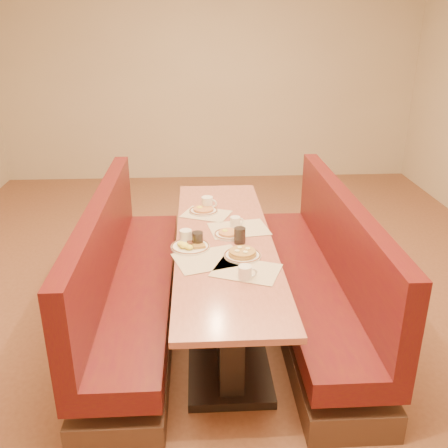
{
  "coord_description": "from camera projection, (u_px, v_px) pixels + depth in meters",
  "views": [
    {
      "loc": [
        -0.19,
        -3.33,
        2.24
      ],
      "look_at": [
        0.0,
        0.04,
        0.85
      ],
      "focal_mm": 40.0,
      "sensor_mm": 36.0,
      "label": 1
    }
  ],
  "objects": [
    {
      "name": "placemat_far_left",
      "position": [
        206.0,
        214.0,
        4.1
      ],
      "size": [
        0.45,
        0.4,
        0.0
      ],
      "primitive_type": "cube",
      "rotation": [
        0.0,
        0.0,
        -0.4
      ],
      "color": "beige",
      "rests_on": "diner_table"
    },
    {
      "name": "diner_table",
      "position": [
        224.0,
        284.0,
        3.79
      ],
      "size": [
        0.7,
        2.5,
        0.75
      ],
      "color": "black",
      "rests_on": "ground"
    },
    {
      "name": "eggs_plate",
      "position": [
        190.0,
        246.0,
        3.49
      ],
      "size": [
        0.27,
        0.27,
        0.06
      ],
      "rotation": [
        0.0,
        0.0,
        0.2
      ],
      "color": "white",
      "rests_on": "diner_table"
    },
    {
      "name": "coffee_mug_d",
      "position": [
        208.0,
        203.0,
        4.21
      ],
      "size": [
        0.13,
        0.1,
        0.1
      ],
      "rotation": [
        0.0,
        0.0,
        -0.39
      ],
      "color": "white",
      "rests_on": "diner_table"
    },
    {
      "name": "placemat_far_right",
      "position": [
        239.0,
        229.0,
        3.81
      ],
      "size": [
        0.48,
        0.39,
        0.0
      ],
      "primitive_type": "cube",
      "rotation": [
        0.0,
        0.0,
        0.16
      ],
      "color": "beige",
      "rests_on": "diner_table"
    },
    {
      "name": "extra_plate_mid",
      "position": [
        229.0,
        234.0,
        3.69
      ],
      "size": [
        0.22,
        0.22,
        0.04
      ],
      "rotation": [
        0.0,
        0.0,
        0.25
      ],
      "color": "white",
      "rests_on": "diner_table"
    },
    {
      "name": "room_envelope",
      "position": [
        224.0,
        71.0,
        3.2
      ],
      "size": [
        6.04,
        8.04,
        2.82
      ],
      "color": "beige",
      "rests_on": "ground"
    },
    {
      "name": "placemat_near_right",
      "position": [
        246.0,
        270.0,
        3.18
      ],
      "size": [
        0.5,
        0.44,
        0.0
      ],
      "primitive_type": "cube",
      "rotation": [
        0.0,
        0.0,
        -0.38
      ],
      "color": "beige",
      "rests_on": "diner_table"
    },
    {
      "name": "booth_left",
      "position": [
        127.0,
        288.0,
        3.76
      ],
      "size": [
        0.55,
        2.5,
        1.05
      ],
      "color": "#4C3326",
      "rests_on": "ground"
    },
    {
      "name": "coffee_mug_a",
      "position": [
        246.0,
        273.0,
        3.06
      ],
      "size": [
        0.12,
        0.08,
        0.09
      ],
      "rotation": [
        0.0,
        0.0,
        0.01
      ],
      "color": "white",
      "rests_on": "diner_table"
    },
    {
      "name": "pancake_plate",
      "position": [
        242.0,
        254.0,
        3.36
      ],
      "size": [
        0.25,
        0.25,
        0.06
      ],
      "rotation": [
        0.0,
        0.0,
        -0.03
      ],
      "color": "white",
      "rests_on": "diner_table"
    },
    {
      "name": "soda_tumbler_mid",
      "position": [
        240.0,
        236.0,
        3.56
      ],
      "size": [
        0.08,
        0.08,
        0.11
      ],
      "color": "black",
      "rests_on": "diner_table"
    },
    {
      "name": "booth_right",
      "position": [
        319.0,
        282.0,
        3.84
      ],
      "size": [
        0.55,
        2.5,
        1.05
      ],
      "color": "#4C3326",
      "rests_on": "ground"
    },
    {
      "name": "extra_plate_far",
      "position": [
        203.0,
        210.0,
        4.14
      ],
      "size": [
        0.24,
        0.24,
        0.05
      ],
      "rotation": [
        0.0,
        0.0,
        -0.01
      ],
      "color": "white",
      "rests_on": "diner_table"
    },
    {
      "name": "coffee_mug_c",
      "position": [
        236.0,
        222.0,
        3.84
      ],
      "size": [
        0.11,
        0.08,
        0.08
      ],
      "rotation": [
        0.0,
        0.0,
        0.25
      ],
      "color": "white",
      "rests_on": "diner_table"
    },
    {
      "name": "ground",
      "position": [
        224.0,
        325.0,
        3.94
      ],
      "size": [
        8.0,
        8.0,
        0.0
      ],
      "primitive_type": "plane",
      "color": "#9E6647",
      "rests_on": "ground"
    },
    {
      "name": "soda_tumbler_near",
      "position": [
        198.0,
        239.0,
        3.51
      ],
      "size": [
        0.08,
        0.08,
        0.11
      ],
      "color": "black",
      "rests_on": "diner_table"
    },
    {
      "name": "coffee_mug_b",
      "position": [
        186.0,
        236.0,
        3.57
      ],
      "size": [
        0.12,
        0.09,
        0.09
      ],
      "rotation": [
        0.0,
        0.0,
        -0.16
      ],
      "color": "white",
      "rests_on": "diner_table"
    },
    {
      "name": "placemat_near_left",
      "position": [
        209.0,
        259.0,
        3.33
      ],
      "size": [
        0.52,
        0.45,
        0.0
      ],
      "primitive_type": "cube",
      "rotation": [
        0.0,
        0.0,
        0.31
      ],
      "color": "beige",
      "rests_on": "diner_table"
    }
  ]
}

